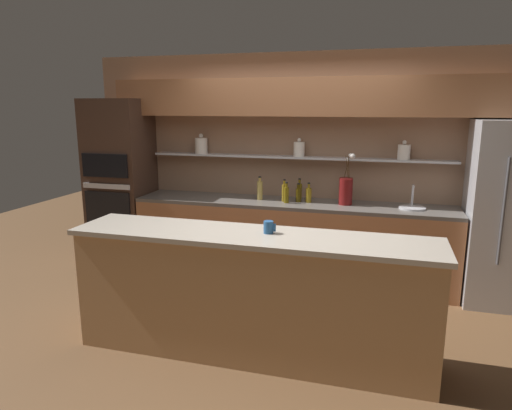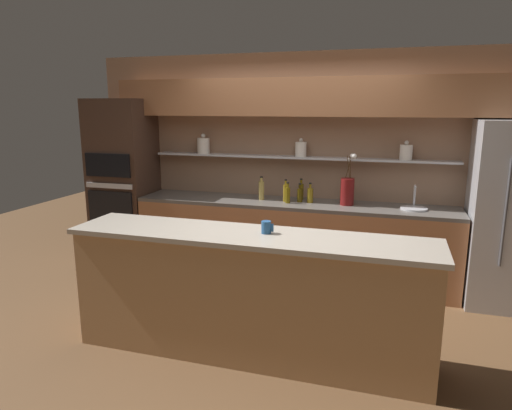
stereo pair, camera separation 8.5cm
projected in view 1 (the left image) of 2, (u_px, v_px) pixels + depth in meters
The scene contains 15 objects.
ground_plane at pixel (267, 325), 4.23m from camera, with size 12.00×12.00×0.00m, color brown.
back_wall_unit at pixel (300, 145), 5.34m from camera, with size 5.20×0.44×2.60m.
back_counter_unit at pixel (291, 240), 5.31m from camera, with size 3.64×0.62×0.92m.
island_counter at pixel (252, 295), 3.65m from camera, with size 2.90×0.61×1.02m.
refrigerator at pixel (510, 214), 4.57m from camera, with size 0.80×0.73×1.86m.
oven_tower at pixel (121, 183), 5.77m from camera, with size 0.72×0.64×2.08m.
flower_vase at pixel (346, 190), 5.04m from camera, with size 0.16×0.17×0.57m.
sink_fixture at pixel (412, 206), 4.86m from camera, with size 0.28×0.28×0.25m.
bottle_oil_0 at pixel (284, 192), 5.22m from camera, with size 0.06×0.06×0.26m.
bottle_spirit_1 at pixel (260, 190), 5.32m from camera, with size 0.07×0.07×0.27m.
bottle_oil_2 at pixel (298, 195), 5.19m from camera, with size 0.06×0.06×0.22m.
bottle_oil_3 at pixel (309, 195), 5.17m from camera, with size 0.07×0.07×0.23m.
bottle_oil_4 at pixel (299, 191), 5.34m from camera, with size 0.06×0.06×0.25m.
bottle_oil_5 at pixel (286, 194), 5.14m from camera, with size 0.05×0.05×0.24m.
coffee_mug at pixel (269, 227), 3.55m from camera, with size 0.10×0.08×0.10m.
Camera 1 is at (0.97, -3.78, 1.99)m, focal length 32.00 mm.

